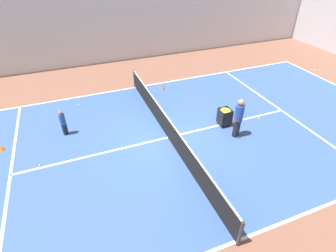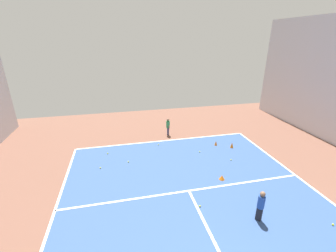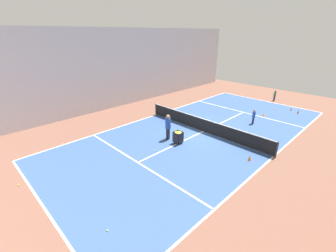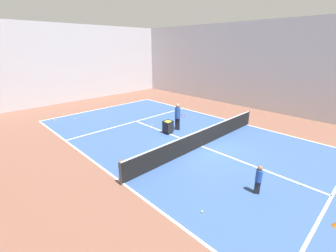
{
  "view_description": "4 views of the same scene",
  "coord_description": "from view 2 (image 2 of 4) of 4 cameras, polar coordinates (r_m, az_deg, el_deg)",
  "views": [
    {
      "loc": [
        8.51,
        -3.34,
        6.97
      ],
      "look_at": [
        0.0,
        0.0,
        0.62
      ],
      "focal_mm": 28.0,
      "sensor_mm": 36.0,
      "label": 1
    },
    {
      "loc": [
        2.6,
        1.21,
        6.04
      ],
      "look_at": [
        -0.44,
        -12.16,
        0.64
      ],
      "focal_mm": 24.0,
      "sensor_mm": 36.0,
      "label": 2
    },
    {
      "loc": [
        -9.13,
        12.84,
        6.97
      ],
      "look_at": [
        0.96,
        2.83,
        1.0
      ],
      "focal_mm": 24.0,
      "sensor_mm": 36.0,
      "label": 3
    },
    {
      "loc": [
        -9.46,
        -7.0,
        5.41
      ],
      "look_at": [
        0.03,
        2.79,
        0.5
      ],
      "focal_mm": 24.0,
      "sensor_mm": 36.0,
      "label": 4
    }
  ],
  "objects": [
    {
      "name": "line_baseline_near",
      "position": [
        14.15,
        -1.0,
        -3.75
      ],
      "size": [
        10.53,
        0.1,
        0.0
      ],
      "primitive_type": "cube",
      "color": "white",
      "rests_on": "ground"
    },
    {
      "name": "line_service_near",
      "position": [
        9.93,
        5.33,
        -16.06
      ],
      "size": [
        10.53,
        0.1,
        0.0
      ],
      "primitive_type": "cube",
      "color": "white",
      "rests_on": "ground"
    },
    {
      "name": "player_near_baseline",
      "position": [
        14.72,
        0.01,
        0.08
      ],
      "size": [
        0.27,
        0.58,
        1.16
      ],
      "rotation": [
        0.0,
        0.0,
        1.41
      ],
      "color": "#2D3351",
      "rests_on": "ground"
    },
    {
      "name": "child_midcourt",
      "position": [
        8.81,
        22.52,
        -17.84
      ],
      "size": [
        0.33,
        0.33,
        1.21
      ],
      "rotation": [
        0.0,
        0.0,
        2.17
      ],
      "color": "black",
      "rests_on": "ground"
    },
    {
      "name": "training_cone_0",
      "position": [
        10.78,
        13.53,
        -12.57
      ],
      "size": [
        0.25,
        0.25,
        0.21
      ],
      "primitive_type": "cone",
      "color": "orange",
      "rests_on": "ground"
    },
    {
      "name": "training_cone_2",
      "position": [
        13.75,
        15.92,
        -4.68
      ],
      "size": [
        0.18,
        0.18,
        0.33
      ],
      "primitive_type": "cone",
      "color": "orange",
      "rests_on": "ground"
    },
    {
      "name": "training_cone_3",
      "position": [
        13.82,
        12.07,
        -4.25
      ],
      "size": [
        0.16,
        0.16,
        0.29
      ],
      "primitive_type": "cone",
      "color": "orange",
      "rests_on": "ground"
    },
    {
      "name": "tennis_ball_1",
      "position": [
        10.19,
        36.37,
        -19.51
      ],
      "size": [
        0.07,
        0.07,
        0.07
      ],
      "primitive_type": "sphere",
      "color": "yellow",
      "rests_on": "ground"
    },
    {
      "name": "tennis_ball_4",
      "position": [
        9.2,
        8.1,
        -19.47
      ],
      "size": [
        0.07,
        0.07,
        0.07
      ],
      "primitive_type": "sphere",
      "color": "yellow",
      "rests_on": "ground"
    },
    {
      "name": "tennis_ball_7",
      "position": [
        11.98,
        -10.03,
        -8.94
      ],
      "size": [
        0.07,
        0.07,
        0.07
      ],
      "primitive_type": "sphere",
      "color": "yellow",
      "rests_on": "ground"
    },
    {
      "name": "tennis_ball_9",
      "position": [
        13.6,
        -2.46,
        -4.73
      ],
      "size": [
        0.07,
        0.07,
        0.07
      ],
      "primitive_type": "sphere",
      "color": "yellow",
      "rests_on": "ground"
    },
    {
      "name": "tennis_ball_10",
      "position": [
        11.79,
        -16.82,
        -10.14
      ],
      "size": [
        0.07,
        0.07,
        0.07
      ],
      "primitive_type": "sphere",
      "color": "yellow",
      "rests_on": "ground"
    },
    {
      "name": "tennis_ball_11",
      "position": [
        12.9,
        8.05,
        -6.47
      ],
      "size": [
        0.07,
        0.07,
        0.07
      ],
      "primitive_type": "sphere",
      "color": "yellow",
      "rests_on": "ground"
    },
    {
      "name": "tennis_ball_13",
      "position": [
        13.03,
        -15.06,
        -6.74
      ],
      "size": [
        0.07,
        0.07,
        0.07
      ],
      "primitive_type": "sphere",
      "color": "yellow",
      "rests_on": "ground"
    },
    {
      "name": "tennis_ball_14",
      "position": [
        12.43,
        15.7,
        -8.26
      ],
      "size": [
        0.07,
        0.07,
        0.07
      ],
      "primitive_type": "sphere",
      "color": "yellow",
      "rests_on": "ground"
    }
  ]
}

